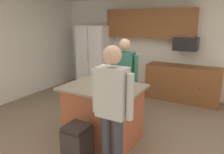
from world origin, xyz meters
TOP-DOWN VIEW (x-y plane):
  - floor at (0.00, 0.00)m, footprint 7.04×7.04m
  - back_wall at (0.00, 2.80)m, footprint 6.40×0.10m
  - cabinet_run_upper at (-0.40, 2.60)m, footprint 2.40×0.38m
  - cabinet_run_lower at (0.60, 2.48)m, footprint 1.80×0.63m
  - refrigerator at (-2.00, 2.38)m, footprint 0.92×0.76m
  - microwave_over_range at (0.60, 2.50)m, footprint 0.56×0.40m
  - kitchen_island at (-0.17, -0.14)m, footprint 1.28×0.96m
  - person_guest_by_door at (0.39, -0.83)m, footprint 0.57×0.23m
  - person_guest_right at (-0.19, 0.69)m, footprint 0.57×0.22m
  - mug_ceramic_white at (-0.16, -0.15)m, footprint 0.13×0.08m
  - glass_stout_tall at (0.28, -0.17)m, footprint 0.07×0.07m
  - tumbler_amber at (-0.41, 0.15)m, footprint 0.06×0.06m
  - trash_bin at (-0.13, -0.90)m, footprint 0.34×0.34m

SIDE VIEW (x-z plane):
  - floor at x=0.00m, z-range 0.00..0.00m
  - trash_bin at x=-0.13m, z-range 0.00..0.61m
  - cabinet_run_lower at x=0.60m, z-range 0.00..0.90m
  - kitchen_island at x=-0.17m, z-range 0.01..0.97m
  - refrigerator at x=-2.00m, z-range 0.00..1.87m
  - person_guest_right at x=-0.19m, z-range 0.13..1.80m
  - person_guest_by_door at x=0.39m, z-range 0.14..1.87m
  - mug_ceramic_white at x=-0.16m, z-range 0.96..1.06m
  - tumbler_amber at x=-0.41m, z-range 0.96..1.11m
  - glass_stout_tall at x=0.28m, z-range 0.96..1.12m
  - back_wall at x=0.00m, z-range 0.00..2.60m
  - microwave_over_range at x=0.60m, z-range 1.29..1.61m
  - cabinet_run_upper at x=-0.40m, z-range 1.55..2.30m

